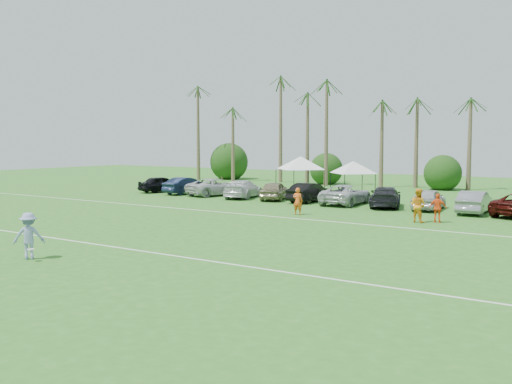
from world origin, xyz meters
The scene contains 29 objects.
ground centered at (0.00, 0.00, 0.00)m, with size 120.00×120.00×0.00m, color #2E6C20.
field_lines centered at (0.00, 8.00, 0.01)m, with size 80.00×12.10×0.01m.
palm_tree_0 centered at (-22.00, 38.00, 7.48)m, with size 2.40×2.40×8.90m.
palm_tree_1 centered at (-17.00, 38.00, 8.35)m, with size 2.40×2.40×9.90m.
palm_tree_2 centered at (-12.00, 38.00, 9.21)m, with size 2.40×2.40×10.90m.
palm_tree_3 centered at (-8.00, 38.00, 10.06)m, with size 2.40×2.40×11.90m.
palm_tree_4 centered at (-4.00, 38.00, 7.48)m, with size 2.40×2.40×8.90m.
palm_tree_5 centered at (0.00, 38.00, 8.35)m, with size 2.40×2.40×9.90m.
palm_tree_6 centered at (4.00, 38.00, 9.21)m, with size 2.40×2.40×10.90m.
palm_tree_7 centered at (8.00, 38.00, 10.06)m, with size 2.40×2.40×11.90m.
bush_tree_0 centered at (-19.00, 39.00, 1.80)m, with size 4.00×4.00×4.00m.
bush_tree_1 centered at (-6.00, 39.00, 1.80)m, with size 4.00×4.00×4.00m.
bush_tree_2 centered at (6.00, 39.00, 1.80)m, with size 4.00×4.00×4.00m.
sideline_player_a centered at (3.56, 15.57, 0.83)m, with size 0.61×0.40×1.66m, color #EB591A.
sideline_player_b centered at (10.69, 16.40, 0.94)m, with size 0.91×0.71×1.88m, color orange.
sideline_player_c centered at (11.65, 16.89, 0.81)m, with size 0.95×0.39×1.62m, color #FF5B1C.
canopy_tent_left centered at (-2.65, 27.14, 3.19)m, with size 4.60×4.60×3.73m.
canopy_tent_right centered at (1.94, 27.47, 2.88)m, with size 4.15×4.15×3.36m.
frisbee_player centered at (1.41, -1.48, 0.89)m, with size 1.29×1.28×1.79m.
parked_car_0 centered at (-13.91, 22.40, 0.70)m, with size 1.66×4.14×1.41m, color black.
parked_car_1 centered at (-10.98, 22.28, 0.70)m, with size 1.49×4.28×1.41m, color #111C34.
parked_car_2 centered at (-8.06, 22.55, 0.70)m, with size 2.34×5.07×1.41m, color silver.
parked_car_3 centered at (-5.14, 22.23, 0.70)m, with size 1.97×4.86×1.41m, color silver.
parked_car_4 centered at (-2.21, 22.29, 0.70)m, with size 1.66×4.14×1.41m, color gray.
parked_car_5 centered at (0.71, 22.45, 0.70)m, with size 1.49×4.28×1.41m, color black.
parked_car_6 centered at (3.63, 22.39, 0.70)m, with size 2.34×5.07×1.41m, color #BCBDC1.
parked_car_7 centered at (6.56, 22.39, 0.70)m, with size 1.97×4.86×1.41m, color black.
parked_car_8 centered at (9.48, 22.45, 0.70)m, with size 1.66×4.14×1.41m, color #BDBDBD.
parked_car_9 centered at (12.41, 22.13, 0.70)m, with size 1.49×4.28×1.41m, color gray.
Camera 1 is at (20.45, -14.60, 4.51)m, focal length 40.00 mm.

